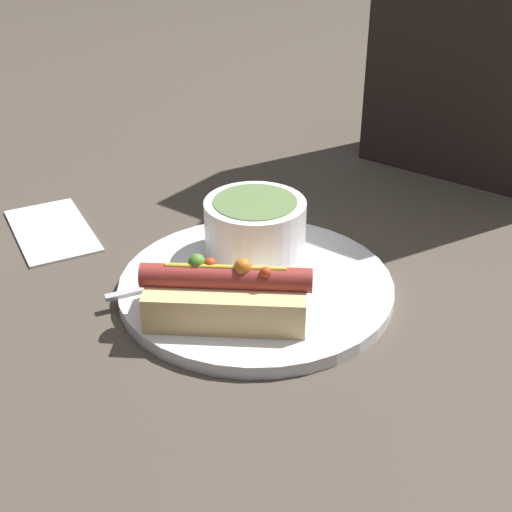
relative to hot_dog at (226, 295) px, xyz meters
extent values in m
plane|color=#4C4238|center=(-0.01, 0.06, -0.04)|extent=(4.00, 4.00, 0.00)
cylinder|color=white|center=(-0.01, 0.06, -0.03)|extent=(0.27, 0.27, 0.01)
cube|color=#E5C17F|center=(0.00, 0.00, -0.01)|extent=(0.16, 0.14, 0.03)
cylinder|color=#9E332D|center=(0.00, 0.00, 0.02)|extent=(0.14, 0.10, 0.02)
sphere|color=#C63F1E|center=(0.03, 0.02, 0.03)|extent=(0.01, 0.01, 0.01)
sphere|color=#518C2D|center=(-0.03, -0.01, 0.03)|extent=(0.02, 0.02, 0.02)
sphere|color=orange|center=(0.01, 0.01, 0.03)|extent=(0.02, 0.02, 0.02)
sphere|color=#C63F1E|center=(-0.01, 0.00, 0.03)|extent=(0.01, 0.01, 0.01)
cylinder|color=gold|center=(0.00, 0.00, 0.03)|extent=(0.09, 0.06, 0.01)
cylinder|color=white|center=(-0.05, 0.11, 0.01)|extent=(0.11, 0.11, 0.06)
cylinder|color=#66844C|center=(-0.05, 0.11, 0.03)|extent=(0.09, 0.09, 0.01)
cube|color=#B7B7BC|center=(-0.08, 0.01, -0.02)|extent=(0.07, 0.12, 0.00)
ellipsoid|color=#B7B7BC|center=(-0.03, 0.08, -0.02)|extent=(0.03, 0.04, 0.01)
cube|color=white|center=(-0.28, 0.02, -0.03)|extent=(0.17, 0.14, 0.01)
camera|label=1|loc=(0.35, -0.42, 0.35)|focal=50.00mm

